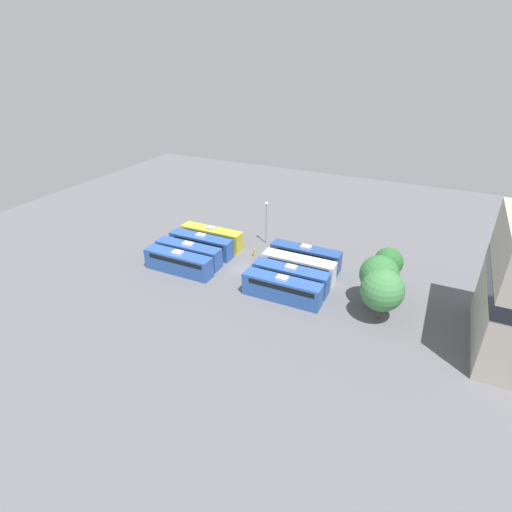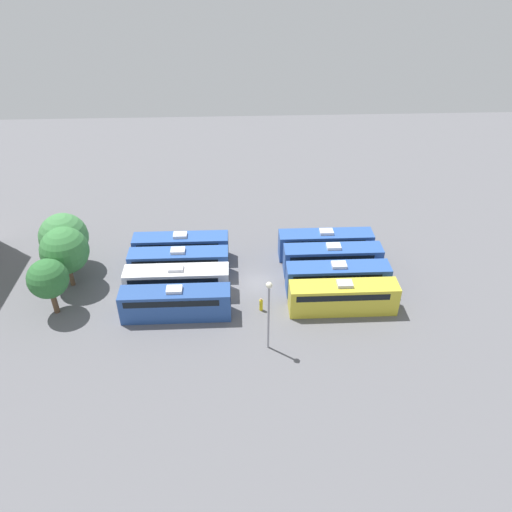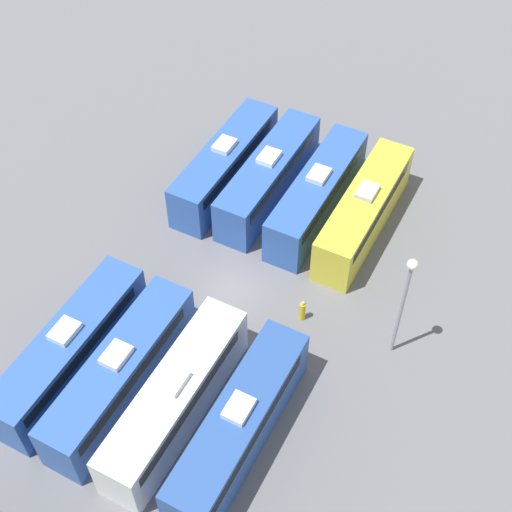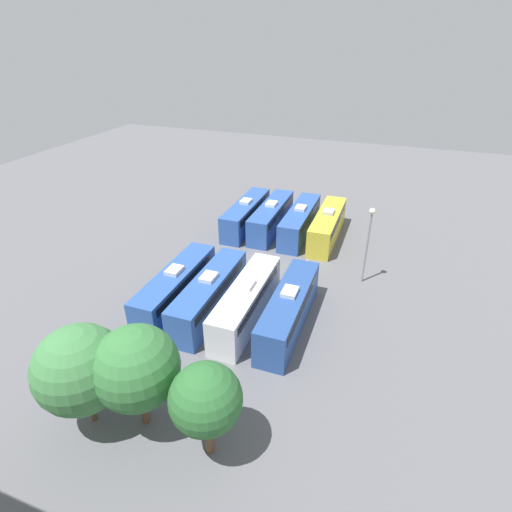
{
  "view_description": "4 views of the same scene",
  "coord_description": "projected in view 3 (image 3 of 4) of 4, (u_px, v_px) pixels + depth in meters",
  "views": [
    {
      "loc": [
        49.14,
        26.15,
        31.64
      ],
      "look_at": [
        -1.36,
        1.82,
        2.15
      ],
      "focal_mm": 28.0,
      "sensor_mm": 36.0,
      "label": 1
    },
    {
      "loc": [
        -45.55,
        2.26,
        34.58
      ],
      "look_at": [
        1.07,
        0.12,
        3.0
      ],
      "focal_mm": 35.0,
      "sensor_mm": 36.0,
      "label": 2
    },
    {
      "loc": [
        -14.26,
        23.92,
        34.84
      ],
      "look_at": [
        -0.95,
        -1.51,
        2.29
      ],
      "focal_mm": 50.0,
      "sensor_mm": 36.0,
      "label": 3
    },
    {
      "loc": [
        -11.85,
        34.82,
        21.94
      ],
      "look_at": [
        0.33,
        1.12,
        1.71
      ],
      "focal_mm": 28.0,
      "sensor_mm": 36.0,
      "label": 4
    }
  ],
  "objects": [
    {
      "name": "ground_plane",
      "position": [
        231.0,
        291.0,
        44.52
      ],
      "size": [
        117.01,
        117.01,
        0.0
      ],
      "primitive_type": "plane",
      "color": "slate"
    },
    {
      "name": "bus_7",
      "position": [
        70.0,
        349.0,
        39.47
      ],
      "size": [
        2.55,
        11.36,
        3.67
      ],
      "color": "#2D56A8",
      "rests_on": "ground_plane"
    },
    {
      "name": "bus_1",
      "position": [
        317.0,
        194.0,
        47.72
      ],
      "size": [
        2.55,
        11.36,
        3.67
      ],
      "color": "#2D56A8",
      "rests_on": "ground_plane"
    },
    {
      "name": "bus_6",
      "position": [
        120.0,
        373.0,
        38.45
      ],
      "size": [
        2.55,
        11.36,
        3.67
      ],
      "color": "#2D56A8",
      "rests_on": "ground_plane"
    },
    {
      "name": "worker_person",
      "position": [
        303.0,
        311.0,
        42.58
      ],
      "size": [
        0.36,
        0.36,
        1.6
      ],
      "color": "gold",
      "rests_on": "ground_plane"
    },
    {
      "name": "bus_3",
      "position": [
        225.0,
        164.0,
        49.71
      ],
      "size": [
        2.55,
        11.36,
        3.67
      ],
      "color": "#2D56A8",
      "rests_on": "ground_plane"
    },
    {
      "name": "bus_5",
      "position": [
        175.0,
        398.0,
        37.43
      ],
      "size": [
        2.55,
        11.36,
        3.67
      ],
      "color": "white",
      "rests_on": "ground_plane"
    },
    {
      "name": "bus_2",
      "position": [
        268.0,
        176.0,
        48.89
      ],
      "size": [
        2.55,
        11.36,
        3.67
      ],
      "color": "#2D56A8",
      "rests_on": "ground_plane"
    },
    {
      "name": "bus_4",
      "position": [
        239.0,
        425.0,
        36.39
      ],
      "size": [
        2.55,
        11.36,
        3.67
      ],
      "color": "#284C93",
      "rests_on": "ground_plane"
    },
    {
      "name": "light_pole",
      "position": [
        405.0,
        292.0,
        37.63
      ],
      "size": [
        0.6,
        0.6,
        7.9
      ],
      "color": "gray",
      "rests_on": "ground_plane"
    },
    {
      "name": "bus_0",
      "position": [
        364.0,
        210.0,
        46.67
      ],
      "size": [
        2.55,
        11.36,
        3.67
      ],
      "color": "gold",
      "rests_on": "ground_plane"
    }
  ]
}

